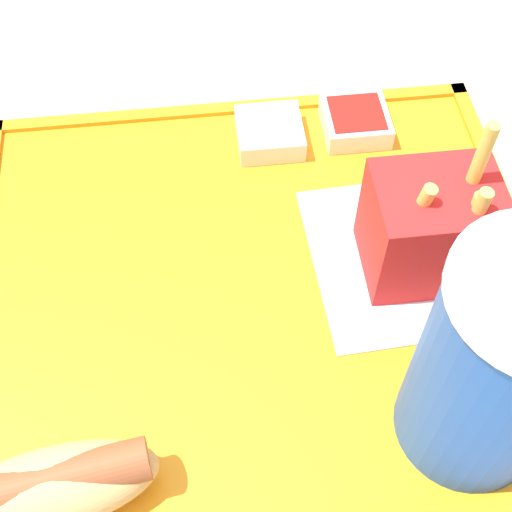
# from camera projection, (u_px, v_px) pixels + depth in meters

# --- Properties ---
(dining_table) EXTENTS (1.42, 0.99, 0.77)m
(dining_table) POSITION_uv_depth(u_px,v_px,m) (255.00, 460.00, 0.83)
(dining_table) COLOR beige
(dining_table) RESTS_ON ground_plane
(food_tray) EXTENTS (0.40, 0.36, 0.01)m
(food_tray) POSITION_uv_depth(u_px,v_px,m) (256.00, 284.00, 0.50)
(food_tray) COLOR orange
(food_tray) RESTS_ON dining_table
(paper_napkin) EXTENTS (0.17, 0.15, 0.00)m
(paper_napkin) POSITION_uv_depth(u_px,v_px,m) (426.00, 250.00, 0.51)
(paper_napkin) COLOR white
(paper_napkin) RESTS_ON food_tray
(soda_cup) EXTENTS (0.09, 0.09, 0.19)m
(soda_cup) POSITION_uv_depth(u_px,v_px,m) (499.00, 367.00, 0.38)
(soda_cup) COLOR #194CA5
(soda_cup) RESTS_ON food_tray
(hot_dog_far) EXTENTS (0.13, 0.06, 0.04)m
(hot_dog_far) POSITION_uv_depth(u_px,v_px,m) (52.00, 487.00, 0.39)
(hot_dog_far) COLOR tan
(hot_dog_far) RESTS_ON food_tray
(fries_carton) EXTENTS (0.08, 0.07, 0.13)m
(fries_carton) POSITION_uv_depth(u_px,v_px,m) (431.00, 228.00, 0.48)
(fries_carton) COLOR red
(fries_carton) RESTS_ON food_tray
(sauce_cup_mayo) EXTENTS (0.05, 0.05, 0.02)m
(sauce_cup_mayo) POSITION_uv_depth(u_px,v_px,m) (270.00, 132.00, 0.57)
(sauce_cup_mayo) COLOR silver
(sauce_cup_mayo) RESTS_ON food_tray
(sauce_cup_ketchup) EXTENTS (0.05, 0.05, 0.02)m
(sauce_cup_ketchup) POSITION_uv_depth(u_px,v_px,m) (356.00, 121.00, 0.58)
(sauce_cup_ketchup) COLOR silver
(sauce_cup_ketchup) RESTS_ON food_tray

